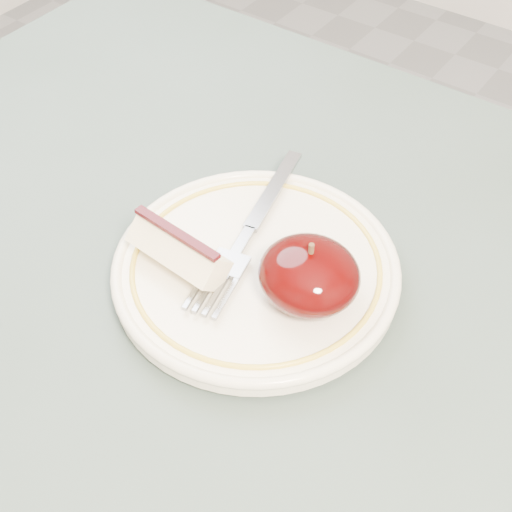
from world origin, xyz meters
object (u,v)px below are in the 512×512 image
Objects in this scene: table at (171,444)px; fork at (249,230)px; plate at (256,268)px; apple_half at (309,275)px.

table is 4.59× the size of fork.
table is at bearing -89.75° from plate.
fork is at bearing 159.53° from apple_half.
plate is 1.13× the size of fork.
apple_half is at bearing -123.29° from fork.
table is 0.18m from fork.
plate is (-0.00, 0.12, 0.10)m from table.
fork is at bearing 99.76° from table.
fork is (-0.02, 0.02, 0.01)m from plate.
plate is at bearing 90.25° from table.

